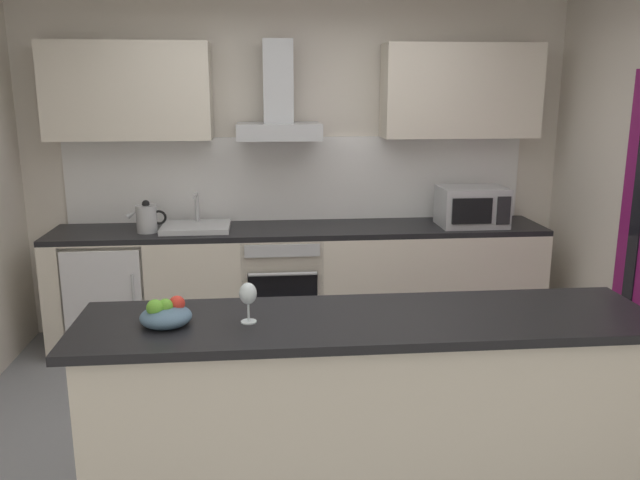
{
  "coord_description": "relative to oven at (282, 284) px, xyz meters",
  "views": [
    {
      "loc": [
        -0.3,
        -3.2,
        1.93
      ],
      "look_at": [
        0.05,
        0.49,
        1.05
      ],
      "focal_mm": 35.9,
      "sensor_mm": 36.0,
      "label": 1
    }
  ],
  "objects": [
    {
      "name": "backsplash_tile",
      "position": [
        0.15,
        0.33,
        0.77
      ],
      "size": [
        3.6,
        0.02,
        0.66
      ],
      "primitive_type": "cube",
      "color": "white"
    },
    {
      "name": "wall_back",
      "position": [
        0.15,
        0.41,
        0.84
      ],
      "size": [
        5.23,
        0.12,
        2.6
      ],
      "primitive_type": "cube",
      "color": "silver",
      "rests_on": "ground"
    },
    {
      "name": "range_hood",
      "position": [
        -0.0,
        0.13,
        1.33
      ],
      "size": [
        0.62,
        0.45,
        0.72
      ],
      "color": "#B7BABC"
    },
    {
      "name": "sink",
      "position": [
        -0.63,
        0.01,
        0.47
      ],
      "size": [
        0.5,
        0.4,
        0.26
      ],
      "color": "silver",
      "rests_on": "counter_back"
    },
    {
      "name": "kettle",
      "position": [
        -0.98,
        -0.03,
        0.55
      ],
      "size": [
        0.29,
        0.15,
        0.24
      ],
      "color": "#B7BABC",
      "rests_on": "counter_back"
    },
    {
      "name": "oven",
      "position": [
        0.0,
        0.0,
        0.0
      ],
      "size": [
        0.6,
        0.62,
        0.8
      ],
      "color": "slate",
      "rests_on": "ground"
    },
    {
      "name": "upper_cabinets",
      "position": [
        0.15,
        0.18,
        1.45
      ],
      "size": [
        3.68,
        0.32,
        0.7
      ],
      "color": "beige"
    },
    {
      "name": "counter_island",
      "position": [
        0.32,
        -2.08,
        0.02
      ],
      "size": [
        2.56,
        0.64,
        0.95
      ],
      "color": "beige",
      "rests_on": "ground"
    },
    {
      "name": "counter_back",
      "position": [
        0.15,
        0.03,
        -0.01
      ],
      "size": [
        3.73,
        0.6,
        0.9
      ],
      "color": "beige",
      "rests_on": "ground"
    },
    {
      "name": "fruit_bowl",
      "position": [
        -0.56,
        -2.1,
        0.53
      ],
      "size": [
        0.22,
        0.22,
        0.13
      ],
      "color": "slate",
      "rests_on": "counter_island"
    },
    {
      "name": "microwave",
      "position": [
        1.46,
        -0.03,
        0.59
      ],
      "size": [
        0.5,
        0.38,
        0.3
      ],
      "color": "#B7BABC",
      "rests_on": "counter_back"
    },
    {
      "name": "refrigerator",
      "position": [
        -1.28,
        -0.0,
        -0.03
      ],
      "size": [
        0.58,
        0.6,
        0.85
      ],
      "color": "white",
      "rests_on": "ground"
    },
    {
      "name": "wine_glass",
      "position": [
        -0.21,
        -2.1,
        0.61
      ],
      "size": [
        0.08,
        0.08,
        0.18
      ],
      "color": "silver",
      "rests_on": "counter_island"
    },
    {
      "name": "ground",
      "position": [
        0.15,
        -1.52,
        -0.47
      ],
      "size": [
        5.23,
        4.72,
        0.02
      ],
      "primitive_type": "cube",
      "color": "gray"
    }
  ]
}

